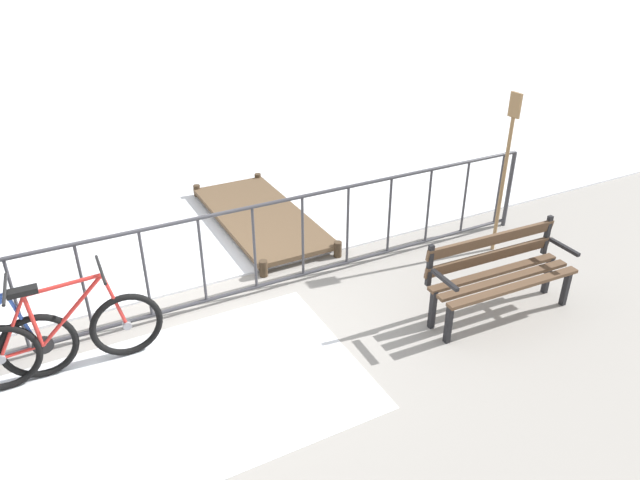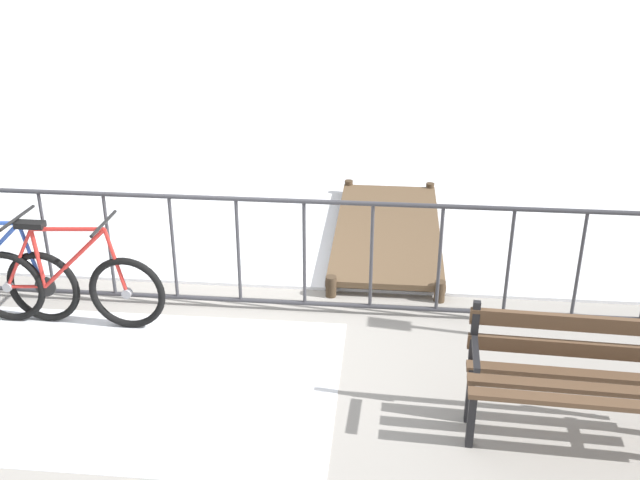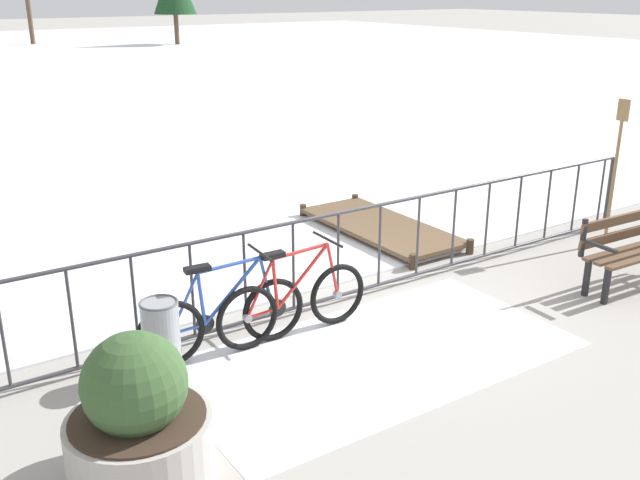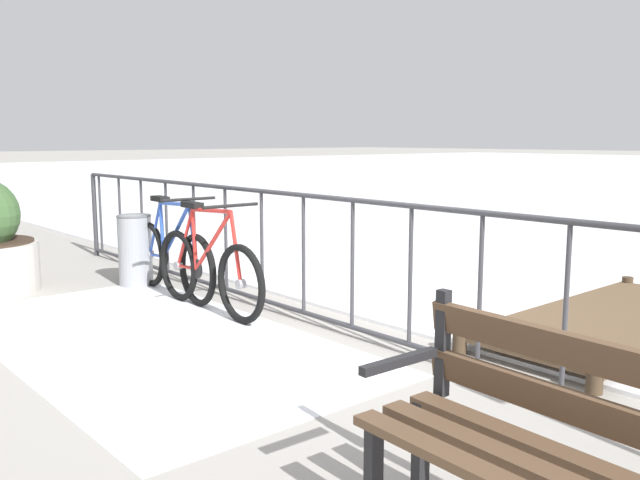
{
  "view_description": "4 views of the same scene",
  "coord_description": "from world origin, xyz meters",
  "px_view_note": "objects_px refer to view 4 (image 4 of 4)",
  "views": [
    {
      "loc": [
        -1.03,
        -5.1,
        3.53
      ],
      "look_at": [
        1.28,
        -0.72,
        0.9
      ],
      "focal_mm": 32.38,
      "sensor_mm": 36.0,
      "label": 1
    },
    {
      "loc": [
        1.57,
        -5.77,
        3.35
      ],
      "look_at": [
        1.0,
        -0.01,
        0.71
      ],
      "focal_mm": 42.14,
      "sensor_mm": 36.0,
      "label": 2
    },
    {
      "loc": [
        -4.5,
        -5.96,
        3.35
      ],
      "look_at": [
        -0.66,
        -0.2,
        0.88
      ],
      "focal_mm": 40.0,
      "sensor_mm": 36.0,
      "label": 3
    },
    {
      "loc": [
        3.88,
        -3.44,
        1.5
      ],
      "look_at": [
        -0.49,
        0.35,
        0.63
      ],
      "focal_mm": 37.76,
      "sensor_mm": 36.0,
      "label": 4
    }
  ],
  "objects_px": {
    "bicycle_near_railing": "(172,258)",
    "trash_bin": "(135,250)",
    "bicycle_second": "(207,270)",
    "park_bench": "(593,456)"
  },
  "relations": [
    {
      "from": "park_bench",
      "to": "trash_bin",
      "type": "relative_size",
      "value": 2.21
    },
    {
      "from": "park_bench",
      "to": "trash_bin",
      "type": "bearing_deg",
      "value": 168.89
    },
    {
      "from": "bicycle_near_railing",
      "to": "park_bench",
      "type": "relative_size",
      "value": 1.06
    },
    {
      "from": "bicycle_near_railing",
      "to": "park_bench",
      "type": "bearing_deg",
      "value": -13.32
    },
    {
      "from": "park_bench",
      "to": "trash_bin",
      "type": "xyz_separation_m",
      "value": [
        -5.45,
        1.07,
        -0.14
      ]
    },
    {
      "from": "trash_bin",
      "to": "bicycle_near_railing",
      "type": "bearing_deg",
      "value": 5.83
    },
    {
      "from": "bicycle_near_railing",
      "to": "trash_bin",
      "type": "distance_m",
      "value": 0.65
    },
    {
      "from": "bicycle_near_railing",
      "to": "trash_bin",
      "type": "bearing_deg",
      "value": -174.17
    },
    {
      "from": "bicycle_second",
      "to": "park_bench",
      "type": "relative_size",
      "value": 1.06
    },
    {
      "from": "bicycle_near_railing",
      "to": "park_bench",
      "type": "xyz_separation_m",
      "value": [
        4.8,
        -1.14,
        0.14
      ]
    }
  ]
}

